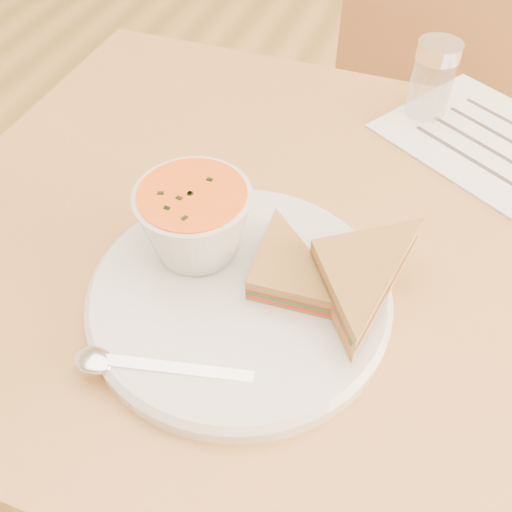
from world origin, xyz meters
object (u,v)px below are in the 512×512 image
at_px(chair_far, 422,156).
at_px(soup_bowl, 195,224).
at_px(dining_table, 335,415).
at_px(plate, 239,296).
at_px(condiment_shaker, 432,80).

relative_size(chair_far, soup_bowl, 8.35).
distance_m(dining_table, plate, 0.41).
xyz_separation_m(chair_far, plate, (-0.13, -0.67, 0.29)).
distance_m(dining_table, chair_far, 0.57).
height_order(chair_far, soup_bowl, chair_far).
xyz_separation_m(dining_table, condiment_shaker, (0.01, 0.28, 0.43)).
bearing_deg(soup_bowl, dining_table, 23.99).
height_order(dining_table, chair_far, chair_far).
height_order(dining_table, plate, plate).
bearing_deg(condiment_shaker, chair_far, 87.39).
relative_size(dining_table, soup_bowl, 8.86).
bearing_deg(dining_table, condiment_shaker, 87.86).
bearing_deg(soup_bowl, chair_far, 73.31).
relative_size(plate, condiment_shaker, 2.90).
distance_m(soup_bowl, condiment_shaker, 0.39).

